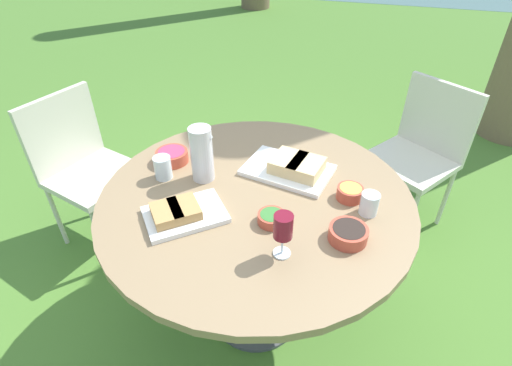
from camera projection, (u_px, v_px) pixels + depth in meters
ground_plane at (256, 312)px, 2.04m from camera, size 40.00×40.00×0.00m
dining_table at (256, 215)px, 1.65m from camera, size 1.25×1.25×0.77m
chair_near_left at (421, 147)px, 2.34m from camera, size 0.60×0.60×0.89m
chair_near_right at (83, 161)px, 2.22m from camera, size 0.53×0.54×0.89m
water_pitcher at (202, 154)px, 1.61m from camera, size 0.10×0.09×0.24m
wine_glass at (283, 228)px, 1.26m from camera, size 0.06×0.06×0.17m
platter_bread_main at (181, 213)px, 1.46m from camera, size 0.35×0.34×0.06m
platter_charcuterie at (293, 167)px, 1.69m from camera, size 0.40×0.30×0.07m
bowl_fries at (350, 192)px, 1.55m from camera, size 0.10×0.10×0.05m
bowl_salad at (272, 218)px, 1.45m from camera, size 0.10×0.10×0.04m
bowl_olives at (348, 233)px, 1.37m from camera, size 0.14×0.14×0.05m
bowl_dip_red at (172, 156)px, 1.76m from camera, size 0.14×0.14×0.05m
cup_water_near at (369, 204)px, 1.47m from camera, size 0.07×0.07×0.09m
cup_water_far at (163, 168)px, 1.65m from camera, size 0.07×0.07×0.10m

